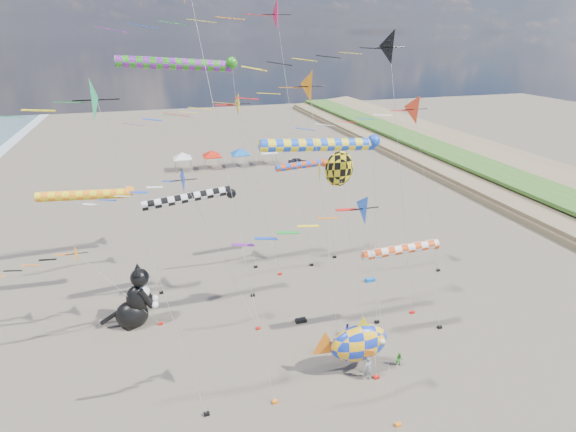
# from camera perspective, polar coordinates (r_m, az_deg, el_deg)

# --- Properties ---
(delta_kite_0) EXTENTS (9.88, 1.96, 20.46)m
(delta_kite_0) POSITION_cam_1_polar(r_m,az_deg,el_deg) (25.88, 0.95, 15.50)
(delta_kite_0) COLOR orange
(delta_kite_0) RESTS_ON ground
(delta_kite_1) EXTENTS (11.57, 2.16, 17.93)m
(delta_kite_1) POSITION_cam_1_polar(r_m,az_deg,el_deg) (38.28, -7.53, 13.61)
(delta_kite_1) COLOR yellow
(delta_kite_1) RESTS_ON ground
(delta_kite_2) EXTENTS (17.00, 2.72, 24.96)m
(delta_kite_2) POSITION_cam_1_polar(r_m,az_deg,el_deg) (39.17, -4.35, 23.90)
(delta_kite_2) COLOR #D70C41
(delta_kite_2) RESTS_ON ground
(delta_kite_3) EXTENTS (13.25, 2.49, 22.59)m
(delta_kite_3) POSITION_cam_1_polar(r_m,az_deg,el_deg) (31.39, 11.64, 19.85)
(delta_kite_3) COLOR black
(delta_kite_3) RESTS_ON ground
(delta_kite_4) EXTENTS (9.16, 1.74, 14.95)m
(delta_kite_4) POSITION_cam_1_polar(r_m,az_deg,el_deg) (21.23, 7.88, -1.47)
(delta_kite_4) COLOR blue
(delta_kite_4) RESTS_ON ground
(delta_kite_5) EXTENTS (9.79, 2.00, 14.00)m
(delta_kite_5) POSITION_cam_1_polar(r_m,az_deg,el_deg) (30.96, -12.32, 3.93)
(delta_kite_5) COLOR #0B36CB
(delta_kite_5) RESTS_ON ground
(delta_kite_6) EXTENTS (13.15, 2.76, 17.58)m
(delta_kite_6) POSITION_cam_1_polar(r_m,az_deg,el_deg) (40.46, 16.65, 12.57)
(delta_kite_6) COLOR #F1401B
(delta_kite_6) RESTS_ON ground
(delta_kite_8) EXTENTS (10.89, 1.77, 7.92)m
(delta_kite_8) POSITION_cam_1_polar(r_m,az_deg,el_deg) (36.42, -25.40, -5.27)
(delta_kite_8) COLOR orange
(delta_kite_8) RESTS_ON ground
(delta_kite_9) EXTENTS (10.67, 2.18, 20.59)m
(delta_kite_9) POSITION_cam_1_polar(r_m,az_deg,el_deg) (22.15, -24.52, 12.61)
(delta_kite_9) COLOR #1F9658
(delta_kite_9) RESTS_ON ground
(windsock_0) EXTENTS (7.44, 0.73, 8.11)m
(windsock_0) POSITION_cam_1_polar(r_m,az_deg,el_deg) (33.44, 14.63, -4.13)
(windsock_0) COLOR #E24510
(windsock_0) RESTS_ON ground
(windsock_1) EXTENTS (8.69, 0.81, 10.43)m
(windsock_1) POSITION_cam_1_polar(r_m,az_deg,el_deg) (36.48, -12.01, 2.28)
(windsock_1) COLOR black
(windsock_1) RESTS_ON ground
(windsock_2) EXTENTS (10.96, 0.97, 20.27)m
(windsock_2) POSITION_cam_1_polar(r_m,az_deg,el_deg) (39.62, -13.37, 18.22)
(windsock_2) COLOR #248818
(windsock_2) RESTS_ON ground
(windsock_3) EXTENTS (9.74, 0.89, 15.72)m
(windsock_3) POSITION_cam_1_polar(r_m,az_deg,el_deg) (30.26, 4.73, 8.96)
(windsock_3) COLOR blue
(windsock_3) RESTS_ON ground
(windsock_4) EXTENTS (8.65, 0.84, 10.51)m
(windsock_4) POSITION_cam_1_polar(r_m,az_deg,el_deg) (39.47, -23.89, 2.45)
(windsock_4) COLOR orange
(windsock_4) RESTS_ON ground
(windsock_5) EXTENTS (6.55, 0.70, 10.84)m
(windsock_5) POSITION_cam_1_polar(r_m,az_deg,el_deg) (42.99, 2.04, 6.40)
(windsock_5) COLOR #C7400E
(windsock_5) RESTS_ON ground
(angelfish_kite) EXTENTS (3.74, 3.02, 14.32)m
(angelfish_kite) POSITION_cam_1_polar(r_m,az_deg,el_deg) (32.83, 6.20, 5.76)
(angelfish_kite) COLOR yellow
(angelfish_kite) RESTS_ON ground
(cat_inflatable) EXTENTS (3.95, 2.01, 5.30)m
(cat_inflatable) POSITION_cam_1_polar(r_m,az_deg,el_deg) (38.44, -19.06, -9.59)
(cat_inflatable) COLOR black
(cat_inflatable) RESTS_ON ground
(fish_inflatable) EXTENTS (5.60, 2.27, 4.60)m
(fish_inflatable) POSITION_cam_1_polar(r_m,az_deg,el_deg) (32.25, 8.94, -15.64)
(fish_inflatable) COLOR #1333C1
(fish_inflatable) RESTS_ON ground
(person_adult) EXTENTS (0.80, 0.66, 1.89)m
(person_adult) POSITION_cam_1_polar(r_m,az_deg,el_deg) (32.77, 10.16, -18.50)
(person_adult) COLOR gray
(person_adult) RESTS_ON ground
(child_green) EXTENTS (0.66, 0.59, 1.10)m
(child_green) POSITION_cam_1_polar(r_m,az_deg,el_deg) (34.50, 13.96, -17.29)
(child_green) COLOR #2B8524
(child_green) RESTS_ON ground
(child_blue) EXTENTS (0.64, 0.69, 1.14)m
(child_blue) POSITION_cam_1_polar(r_m,az_deg,el_deg) (36.55, 7.51, -14.15)
(child_blue) COLOR #2A2496
(child_blue) RESTS_ON ground
(kite_bag_0) EXTENTS (0.90, 0.44, 0.30)m
(kite_bag_0) POSITION_cam_1_polar(r_m,az_deg,el_deg) (44.18, 10.39, -8.00)
(kite_bag_0) COLOR blue
(kite_bag_0) RESTS_ON ground
(kite_bag_2) EXTENTS (0.90, 0.44, 0.30)m
(kite_bag_2) POSITION_cam_1_polar(r_m,az_deg,el_deg) (38.00, 1.63, -13.12)
(kite_bag_2) COLOR black
(kite_bag_2) RESTS_ON ground
(tent_row) EXTENTS (19.20, 4.20, 3.80)m
(tent_row) POSITION_cam_1_polar(r_m,az_deg,el_deg) (79.78, -7.89, 8.30)
(tent_row) COLOR silver
(tent_row) RESTS_ON ground
(parked_car) EXTENTS (3.79, 2.02, 1.23)m
(parked_car) POSITION_cam_1_polar(r_m,az_deg,el_deg) (81.39, 1.30, 6.94)
(parked_car) COLOR #26262D
(parked_car) RESTS_ON ground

